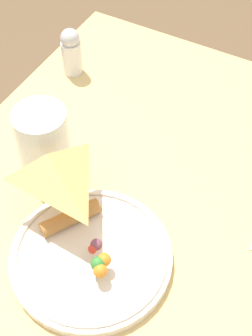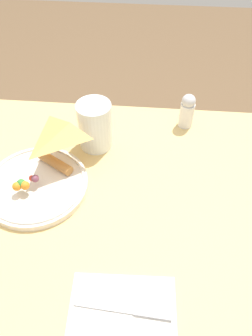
{
  "view_description": "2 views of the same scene",
  "coord_description": "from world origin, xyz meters",
  "px_view_note": "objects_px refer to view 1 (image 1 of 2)",
  "views": [
    {
      "loc": [
        0.39,
        0.16,
        1.4
      ],
      "look_at": [
        -0.06,
        -0.08,
        0.78
      ],
      "focal_mm": 55.0,
      "sensor_mm": 36.0,
      "label": 1
    },
    {
      "loc": [
        -0.17,
        0.4,
        1.33
      ],
      "look_at": [
        -0.13,
        -0.08,
        0.79
      ],
      "focal_mm": 35.0,
      "sensor_mm": 36.0,
      "label": 2
    }
  ],
  "objects_px": {
    "dining_table": "(153,274)",
    "milk_glass": "(44,144)",
    "salt_shaker": "(71,51)",
    "plate_pizza": "(91,254)"
  },
  "relations": [
    {
      "from": "dining_table",
      "to": "milk_glass",
      "type": "relative_size",
      "value": 7.51
    },
    {
      "from": "salt_shaker",
      "to": "plate_pizza",
      "type": "bearing_deg",
      "value": 35.95
    },
    {
      "from": "plate_pizza",
      "to": "milk_glass",
      "type": "relative_size",
      "value": 1.89
    },
    {
      "from": "milk_glass",
      "to": "salt_shaker",
      "type": "bearing_deg",
      "value": -157.35
    },
    {
      "from": "dining_table",
      "to": "salt_shaker",
      "type": "height_order",
      "value": "salt_shaker"
    },
    {
      "from": "dining_table",
      "to": "milk_glass",
      "type": "xyz_separation_m",
      "value": [
        -0.04,
        -0.23,
        0.17
      ]
    },
    {
      "from": "plate_pizza",
      "to": "salt_shaker",
      "type": "relative_size",
      "value": 2.41
    },
    {
      "from": "plate_pizza",
      "to": "salt_shaker",
      "type": "bearing_deg",
      "value": -144.05
    },
    {
      "from": "milk_glass",
      "to": "plate_pizza",
      "type": "bearing_deg",
      "value": 53.31
    },
    {
      "from": "dining_table",
      "to": "salt_shaker",
      "type": "xyz_separation_m",
      "value": [
        -0.28,
        -0.33,
        0.16
      ]
    }
  ]
}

